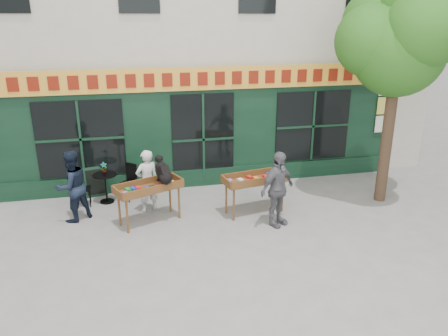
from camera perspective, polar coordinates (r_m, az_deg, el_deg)
The scene contains 14 objects.
ground at distance 10.33m, azimuth -0.32°, elevation -6.86°, with size 80.00×80.00×0.00m, color slate.
building at distance 15.17m, azimuth -5.56°, elevation 20.79°, with size 14.00×7.26×10.00m.
street_tree at distance 11.35m, azimuth 22.01°, elevation 15.71°, with size 3.05×2.90×5.60m.
book_cart_center at distance 10.08m, azimuth -9.80°, elevation -2.73°, with size 1.62×1.15×0.99m.
dog at distance 9.89m, azimuth -7.92°, elevation -0.17°, with size 0.34×0.60×0.60m, color black, non-canonical shape.
woman at distance 10.70m, azimuth -10.00°, elevation -1.68°, with size 0.57×0.37×1.55m, color silver.
book_cart_right at distance 10.45m, azimuth 4.05°, elevation -1.68°, with size 1.59×0.88×0.99m.
man_right at distance 9.86m, azimuth 6.98°, elevation -2.76°, with size 1.03×0.43×1.75m, color #56565B.
bistro_table at distance 11.50m, azimuth -15.23°, elevation -1.82°, with size 0.60×0.60×0.76m.
bistro_chair_left at distance 11.45m, azimuth -18.44°, elevation -2.16°, with size 0.38×0.37×0.95m.
bistro_chair_right at distance 11.59m, azimuth -12.21°, elevation -1.33°, with size 0.51×0.51×0.95m.
potted_plant at distance 11.38m, azimuth -15.39°, elevation -0.04°, with size 0.17×0.11×0.31m, color gray.
man_left at distance 10.62m, azimuth -19.28°, elevation -2.26°, with size 0.82×0.64×1.69m, color black.
chalkboard at distance 12.02m, azimuth -16.43°, elevation -1.74°, with size 0.59×0.29×0.79m.
Camera 1 is at (-1.99, -9.06, 4.55)m, focal length 35.00 mm.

